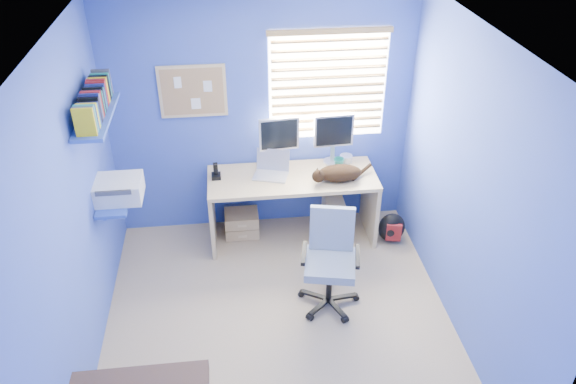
{
  "coord_description": "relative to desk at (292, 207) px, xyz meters",
  "views": [
    {
      "loc": [
        -0.34,
        -3.48,
        3.61
      ],
      "look_at": [
        0.15,
        0.65,
        0.95
      ],
      "focal_mm": 35.0,
      "sensor_mm": 36.0,
      "label": 1
    }
  ],
  "objects": [
    {
      "name": "wall_front",
      "position": [
        -0.26,
        -2.86,
        0.88
      ],
      "size": [
        3.0,
        0.01,
        2.5
      ],
      "primitive_type": "cube",
      "color": "#4560CA",
      "rests_on": "ground"
    },
    {
      "name": "desk",
      "position": [
        0.0,
        0.0,
        0.0
      ],
      "size": [
        1.68,
        0.65,
        0.74
      ],
      "primitive_type": "cube",
      "color": "tan",
      "rests_on": "floor"
    },
    {
      "name": "laptop",
      "position": [
        -0.21,
        0.03,
        0.48
      ],
      "size": [
        0.39,
        0.34,
        0.22
      ],
      "primitive_type": "cube",
      "rotation": [
        0.0,
        0.0,
        -0.3
      ],
      "color": "silver",
      "rests_on": "desk"
    },
    {
      "name": "phone",
      "position": [
        -0.75,
        0.06,
        0.45
      ],
      "size": [
        0.09,
        0.11,
        0.17
      ],
      "primitive_type": "cube",
      "rotation": [
        0.0,
        0.0,
        0.02
      ],
      "color": "black",
      "rests_on": "desk"
    },
    {
      "name": "monitor_right",
      "position": [
        0.44,
        0.24,
        0.64
      ],
      "size": [
        0.41,
        0.14,
        0.54
      ],
      "primitive_type": "cube",
      "rotation": [
        0.0,
        0.0,
        0.05
      ],
      "color": "silver",
      "rests_on": "desk"
    },
    {
      "name": "corkboard",
      "position": [
        -0.91,
        0.33,
        1.18
      ],
      "size": [
        0.64,
        0.02,
        0.52
      ],
      "color": "tan",
      "rests_on": "ground"
    },
    {
      "name": "yellow_book",
      "position": [
        0.29,
        -0.22,
        -0.25
      ],
      "size": [
        0.03,
        0.17,
        0.24
      ],
      "primitive_type": "cube",
      "color": "yellow",
      "rests_on": "floor"
    },
    {
      "name": "wall_back",
      "position": [
        -0.26,
        0.34,
        0.88
      ],
      "size": [
        3.0,
        0.01,
        2.5
      ],
      "primitive_type": "cube",
      "color": "#4560CA",
      "rests_on": "ground"
    },
    {
      "name": "wall_right",
      "position": [
        1.24,
        -1.26,
        0.88
      ],
      "size": [
        0.01,
        3.2,
        2.5
      ],
      "primitive_type": "cube",
      "color": "#4560CA",
      "rests_on": "ground"
    },
    {
      "name": "window_blinds",
      "position": [
        0.39,
        0.31,
        1.18
      ],
      "size": [
        1.15,
        0.05,
        1.1
      ],
      "color": "white",
      "rests_on": "ground"
    },
    {
      "name": "wall_left",
      "position": [
        -1.76,
        -1.26,
        0.88
      ],
      "size": [
        0.01,
        3.2,
        2.5
      ],
      "primitive_type": "cube",
      "color": "#4560CA",
      "rests_on": "ground"
    },
    {
      "name": "floor",
      "position": [
        -0.26,
        -1.26,
        -0.37
      ],
      "size": [
        3.0,
        3.2,
        0.0
      ],
      "primitive_type": "cube",
      "color": "tan",
      "rests_on": "ground"
    },
    {
      "name": "monitor_left",
      "position": [
        -0.11,
        0.23,
        0.64
      ],
      "size": [
        0.41,
        0.16,
        0.54
      ],
      "primitive_type": "cube",
      "rotation": [
        0.0,
        0.0,
        0.09
      ],
      "color": "silver",
      "rests_on": "desk"
    },
    {
      "name": "wall_shelves",
      "position": [
        -1.62,
        -0.51,
        1.06
      ],
      "size": [
        0.42,
        0.9,
        1.05
      ],
      "color": "#304FB3",
      "rests_on": "ground"
    },
    {
      "name": "cat",
      "position": [
        0.45,
        -0.12,
        0.45
      ],
      "size": [
        0.48,
        0.32,
        0.16
      ],
      "primitive_type": "ellipsoid",
      "rotation": [
        0.0,
        0.0,
        0.24
      ],
      "color": "black",
      "rests_on": "desk"
    },
    {
      "name": "ceiling",
      "position": [
        -0.26,
        -1.26,
        2.13
      ],
      "size": [
        3.0,
        3.2,
        0.0
      ],
      "primitive_type": "cube",
      "color": "white",
      "rests_on": "wall_back"
    },
    {
      "name": "cd_spindle",
      "position": [
        0.59,
        0.24,
        0.41
      ],
      "size": [
        0.13,
        0.13,
        0.07
      ],
      "primitive_type": "cylinder",
      "color": "silver",
      "rests_on": "desk"
    },
    {
      "name": "office_chair",
      "position": [
        0.21,
        -1.0,
        -0.03
      ],
      "size": [
        0.62,
        0.62,
        0.91
      ],
      "color": "black",
      "rests_on": "floor"
    },
    {
      "name": "mug",
      "position": [
        0.49,
        0.13,
        0.42
      ],
      "size": [
        0.1,
        0.09,
        0.1
      ],
      "primitive_type": "imported",
      "color": "#1B836F",
      "rests_on": "desk"
    },
    {
      "name": "backpack",
      "position": [
        1.02,
        -0.19,
        -0.21
      ],
      "size": [
        0.32,
        0.27,
        0.33
      ],
      "primitive_type": "ellipsoid",
      "rotation": [
        0.0,
        0.0,
        -0.22
      ],
      "color": "black",
      "rests_on": "floor"
    },
    {
      "name": "drawer_boxes",
      "position": [
        -0.52,
        0.11,
        -0.23
      ],
      "size": [
        0.35,
        0.28,
        0.27
      ],
      "primitive_type": "cube",
      "color": "tan",
      "rests_on": "floor"
    },
    {
      "name": "tower_pc",
      "position": [
        0.43,
        -0.02,
        -0.14
      ],
      "size": [
        0.2,
        0.44,
        0.45
      ],
      "primitive_type": "cube",
      "rotation": [
        0.0,
        0.0,
        -0.02
      ],
      "color": "beige",
      "rests_on": "floor"
    }
  ]
}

